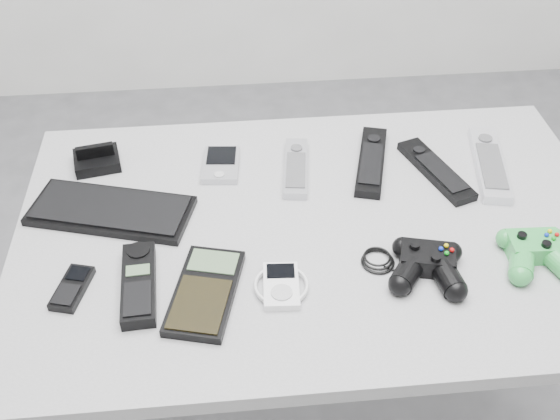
{
  "coord_description": "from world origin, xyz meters",
  "views": [
    {
      "loc": [
        -0.07,
        -0.84,
        1.51
      ],
      "look_at": [
        0.02,
        0.04,
        0.74
      ],
      "focal_mm": 42.0,
      "sensor_mm": 36.0,
      "label": 1
    }
  ],
  "objects": [
    {
      "name": "desk",
      "position": [
        0.08,
        0.01,
        0.66
      ],
      "size": [
        1.08,
        0.69,
        0.72
      ],
      "color": "gray",
      "rests_on": "floor"
    },
    {
      "name": "remote_black_a",
      "position": [
        0.21,
        0.18,
        0.73
      ],
      "size": [
        0.1,
        0.22,
        0.02
      ],
      "primitive_type": "cube",
      "rotation": [
        0.0,
        0.0,
        -0.27
      ],
      "color": "black",
      "rests_on": "desk"
    },
    {
      "name": "remote_silver_b",
      "position": [
        0.44,
        0.15,
        0.73
      ],
      "size": [
        0.1,
        0.24,
        0.02
      ],
      "primitive_type": "cube",
      "rotation": [
        0.0,
        0.0,
        -0.19
      ],
      "color": "silver",
      "rests_on": "desk"
    },
    {
      "name": "calculator",
      "position": [
        -0.12,
        -0.14,
        0.73
      ],
      "size": [
        0.14,
        0.2,
        0.02
      ],
      "primitive_type": "cube",
      "rotation": [
        0.0,
        0.0,
        -0.25
      ],
      "color": "black",
      "rests_on": "desk"
    },
    {
      "name": "mp3_player",
      "position": [
        0.0,
        -0.13,
        0.73
      ],
      "size": [
        0.09,
        0.1,
        0.02
      ],
      "primitive_type": "cube",
      "rotation": [
        0.0,
        0.0,
        -0.06
      ],
      "color": "white",
      "rests_on": "desk"
    },
    {
      "name": "controller_black",
      "position": [
        0.25,
        -0.12,
        0.74
      ],
      "size": [
        0.24,
        0.18,
        0.04
      ],
      "primitive_type": null,
      "rotation": [
        0.0,
        0.0,
        -0.24
      ],
      "color": "black",
      "rests_on": "desk"
    },
    {
      "name": "remote_silver_a",
      "position": [
        0.06,
        0.17,
        0.73
      ],
      "size": [
        0.07,
        0.18,
        0.02
      ],
      "primitive_type": "cube",
      "rotation": [
        0.0,
        0.0,
        -0.13
      ],
      "color": "#ACADB4",
      "rests_on": "desk"
    },
    {
      "name": "cordless_handset",
      "position": [
        -0.22,
        -0.11,
        0.73
      ],
      "size": [
        0.06,
        0.17,
        0.03
      ],
      "primitive_type": "cube",
      "rotation": [
        0.0,
        0.0,
        0.05
      ],
      "color": "black",
      "rests_on": "desk"
    },
    {
      "name": "pda_keyboard",
      "position": [
        -0.29,
        0.08,
        0.73
      ],
      "size": [
        0.31,
        0.2,
        0.02
      ],
      "primitive_type": "cube",
      "rotation": [
        0.0,
        0.0,
        -0.28
      ],
      "color": "black",
      "rests_on": "desk"
    },
    {
      "name": "mobile_phone",
      "position": [
        -0.33,
        -0.11,
        0.73
      ],
      "size": [
        0.07,
        0.1,
        0.02
      ],
      "primitive_type": "cube",
      "rotation": [
        0.0,
        0.0,
        -0.27
      ],
      "color": "black",
      "rests_on": "desk"
    },
    {
      "name": "remote_black_b",
      "position": [
        0.33,
        0.14,
        0.73
      ],
      "size": [
        0.11,
        0.21,
        0.02
      ],
      "primitive_type": "cube",
      "rotation": [
        0.0,
        0.0,
        0.33
      ],
      "color": "black",
      "rests_on": "desk"
    },
    {
      "name": "pda",
      "position": [
        -0.08,
        0.2,
        0.73
      ],
      "size": [
        0.08,
        0.12,
        0.02
      ],
      "primitive_type": "cube",
      "rotation": [
        0.0,
        0.0,
        -0.1
      ],
      "color": "#ACADB4",
      "rests_on": "desk"
    },
    {
      "name": "dock_bracket",
      "position": [
        -0.33,
        0.23,
        0.74
      ],
      "size": [
        0.1,
        0.09,
        0.05
      ],
      "primitive_type": "cube",
      "rotation": [
        0.0,
        0.0,
        0.19
      ],
      "color": "black",
      "rests_on": "desk"
    },
    {
      "name": "controller_green",
      "position": [
        0.44,
        -0.11,
        0.74
      ],
      "size": [
        0.13,
        0.14,
        0.04
      ],
      "primitive_type": null,
      "rotation": [
        0.0,
        0.0,
        -0.04
      ],
      "color": "#258941",
      "rests_on": "desk"
    }
  ]
}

